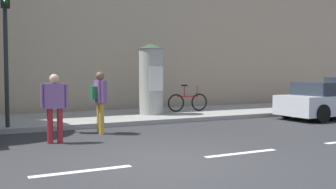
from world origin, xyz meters
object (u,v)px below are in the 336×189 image
poster_column (151,78)px  bicycle_leaning (188,102)px  pedestrian_in_dark_shirt (100,97)px  parked_car_silver (333,100)px  traffic_light (6,29)px  pedestrian_in_red_top (55,102)px

poster_column → bicycle_leaning: poster_column is taller
poster_column → pedestrian_in_dark_shirt: bearing=-134.9°
parked_car_silver → traffic_light: bearing=172.3°
pedestrian_in_red_top → pedestrian_in_dark_shirt: pedestrian_in_dark_shirt is taller
parked_car_silver → pedestrian_in_red_top: bearing=-175.9°
poster_column → parked_car_silver: size_ratio=0.57×
traffic_light → poster_column: (5.14, 1.49, -1.44)m
traffic_light → poster_column: size_ratio=1.55×
pedestrian_in_red_top → traffic_light: bearing=112.2°
traffic_light → parked_car_silver: size_ratio=0.89×
traffic_light → bicycle_leaning: bearing=14.5°
poster_column → bicycle_leaning: bearing=9.3°
traffic_light → pedestrian_in_red_top: traffic_light is taller
pedestrian_in_dark_shirt → bicycle_leaning: size_ratio=0.99×
traffic_light → parked_car_silver: bearing=-7.7°
pedestrian_in_red_top → parked_car_silver: size_ratio=0.36×
bicycle_leaning → parked_car_silver: parked_car_silver is taller
pedestrian_in_red_top → parked_car_silver: bearing=4.1°
bicycle_leaning → parked_car_silver: bearing=-36.6°
pedestrian_in_dark_shirt → parked_car_silver: bearing=-1.2°
pedestrian_in_dark_shirt → parked_car_silver: pedestrian_in_dark_shirt is taller
pedestrian_in_dark_shirt → parked_car_silver: 9.03m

